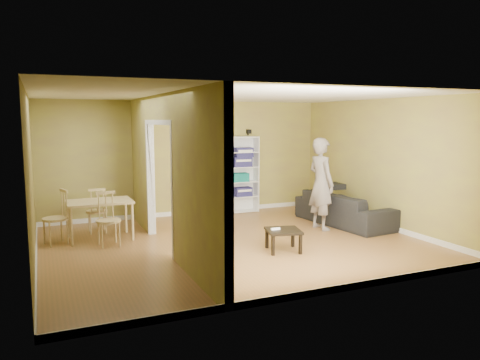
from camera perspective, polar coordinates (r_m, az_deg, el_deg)
name	(u,v)px	position (r m, az deg, el deg)	size (l,w,h in m)	color
room_shell	(234,171)	(8.17, -0.73, 1.15)	(6.50, 6.50, 6.50)	brown
partition	(167,174)	(7.79, -8.91, 0.76)	(0.22, 5.50, 2.60)	olive
wall_speaker	(249,132)	(11.19, 1.09, 5.92)	(0.10, 0.10, 0.10)	black
sofa	(344,204)	(10.04, 12.56, -2.83)	(0.98, 2.29, 0.87)	black
person	(321,176)	(9.42, 9.88, 0.51)	(0.61, 0.78, 2.15)	slate
bookshelf	(241,174)	(11.08, 0.15, 0.71)	(0.76, 0.33, 1.80)	white
paper_box_navy_a	(243,192)	(11.11, 0.32, -1.42)	(0.41, 0.27, 0.21)	navy
paper_box_teal	(240,177)	(11.03, -0.03, 0.34)	(0.39, 0.25, 0.20)	#0D5B49
paper_box_navy_b	(241,162)	(11.01, 0.18, 2.23)	(0.45, 0.29, 0.23)	navy
paper_box_navy_c	(243,153)	(11.01, 0.39, 3.35)	(0.43, 0.28, 0.22)	#141D49
coffee_table	(283,233)	(7.87, 5.31, -6.42)	(0.55, 0.55, 0.37)	black
game_controller	(275,229)	(7.83, 4.34, -5.95)	(0.16, 0.04, 0.03)	white
dining_table	(100,205)	(8.93, -16.75, -2.92)	(1.14, 0.76, 0.72)	#CABB71
chair_left	(55,217)	(8.85, -21.61, -4.24)	(0.44, 0.44, 0.97)	#D2BE88
chair_near	(108,219)	(8.45, -15.75, -4.62)	(0.43, 0.43, 0.94)	tan
chair_far	(97,210)	(9.49, -17.06, -3.51)	(0.41, 0.41, 0.89)	#D7AE7D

